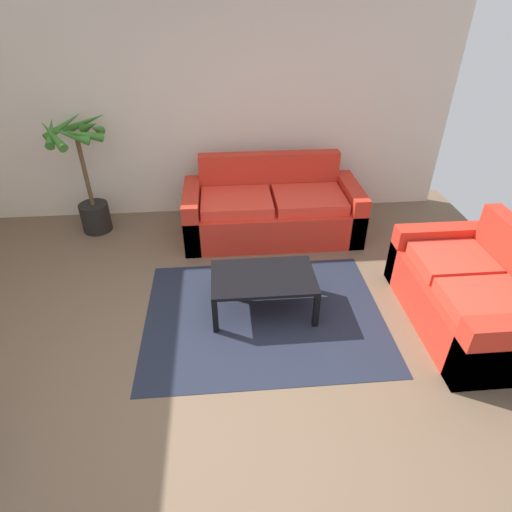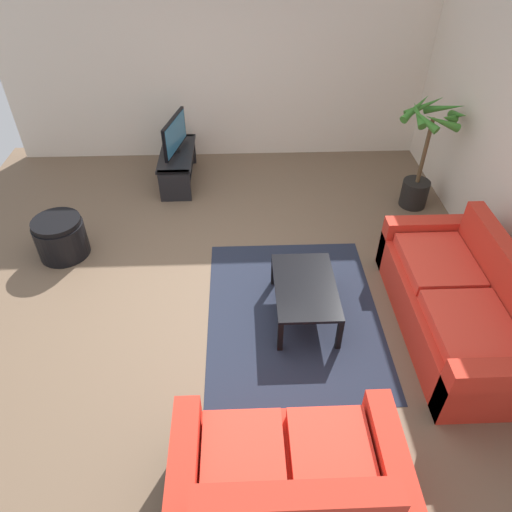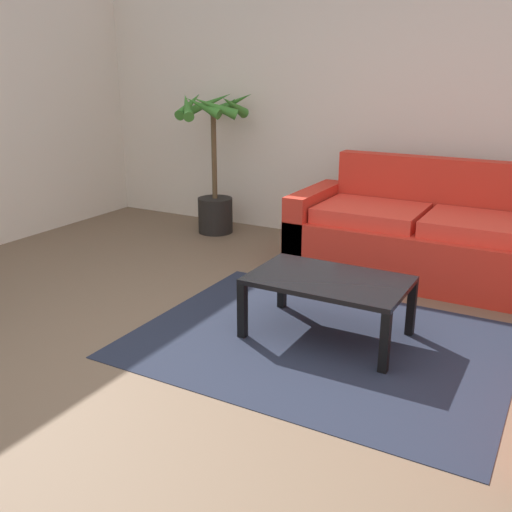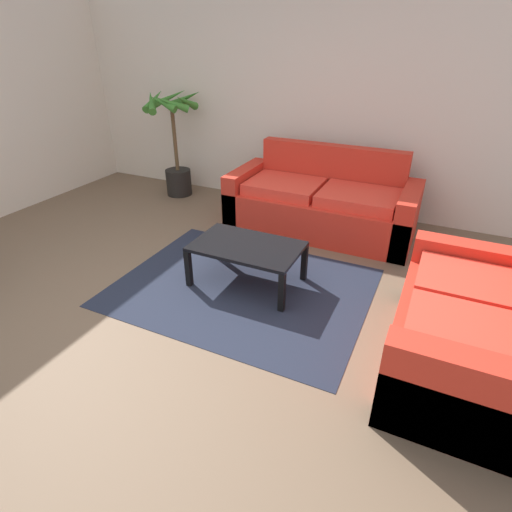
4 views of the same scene
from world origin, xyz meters
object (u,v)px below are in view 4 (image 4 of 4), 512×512
object	(u,v)px
couch_main	(321,204)
potted_palm	(175,146)
coffee_table	(247,250)
couch_loveseat	(473,333)

from	to	relation	value
couch_main	potted_palm	world-z (taller)	potted_palm
coffee_table	potted_palm	world-z (taller)	potted_palm
couch_loveseat	couch_main	bearing A→B (deg)	132.13
coffee_table	couch_main	bearing A→B (deg)	80.15
couch_main	coffee_table	xyz separation A→B (m)	(-0.24, -1.40, 0.03)
couch_loveseat	coffee_table	bearing A→B (deg)	169.57
couch_loveseat	potted_palm	xyz separation A→B (m)	(-3.73, 2.01, 0.38)
couch_main	couch_loveseat	distance (m)	2.34
couch_loveseat	coffee_table	world-z (taller)	couch_loveseat
coffee_table	potted_palm	bearing A→B (deg)	138.78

